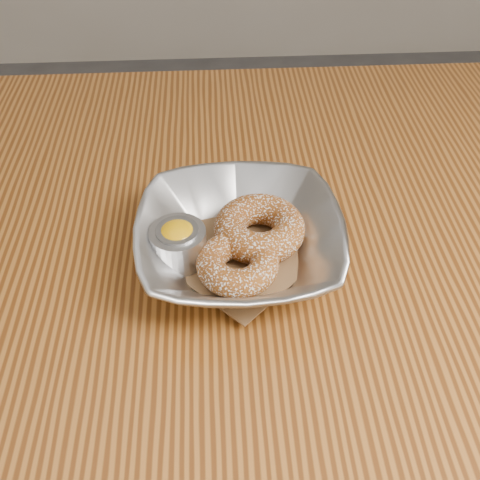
{
  "coord_description": "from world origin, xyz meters",
  "views": [
    {
      "loc": [
        -0.06,
        -0.5,
        1.21
      ],
      "look_at": [
        -0.04,
        -0.06,
        0.78
      ],
      "focal_mm": 42.0,
      "sensor_mm": 36.0,
      "label": 1
    }
  ],
  "objects": [
    {
      "name": "parchment",
      "position": [
        -0.04,
        -0.06,
        0.76
      ],
      "size": [
        0.21,
        0.21,
        0.0
      ],
      "primitive_type": "cube",
      "rotation": [
        0.0,
        0.0,
        0.77
      ],
      "color": "brown",
      "rests_on": "table"
    },
    {
      "name": "serving_bowl",
      "position": [
        -0.04,
        -0.06,
        0.78
      ],
      "size": [
        0.23,
        0.23,
        0.06
      ],
      "primitive_type": "imported",
      "color": "#B1B3B8",
      "rests_on": "table"
    },
    {
      "name": "table",
      "position": [
        0.0,
        0.0,
        0.65
      ],
      "size": [
        1.2,
        0.8,
        0.75
      ],
      "color": "brown",
      "rests_on": "ground_plane"
    },
    {
      "name": "donut_back",
      "position": [
        -0.01,
        -0.04,
        0.78
      ],
      "size": [
        0.11,
        0.11,
        0.04
      ],
      "primitive_type": "torus",
      "rotation": [
        0.0,
        0.0,
        -0.12
      ],
      "color": "brown",
      "rests_on": "parchment"
    },
    {
      "name": "donut_front",
      "position": [
        -0.04,
        -0.09,
        0.78
      ],
      "size": [
        0.11,
        0.11,
        0.03
      ],
      "primitive_type": "torus",
      "rotation": [
        0.0,
        0.0,
        0.25
      ],
      "color": "brown",
      "rests_on": "parchment"
    },
    {
      "name": "ramekin",
      "position": [
        -0.1,
        -0.06,
        0.78
      ],
      "size": [
        0.06,
        0.06,
        0.05
      ],
      "color": "#B1B3B8",
      "rests_on": "table"
    }
  ]
}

